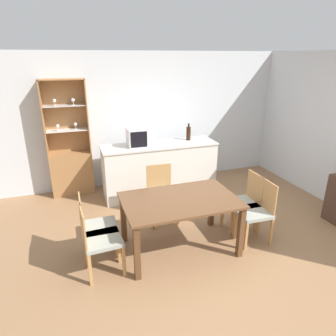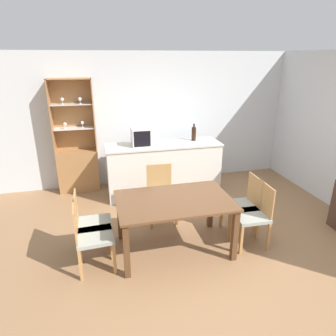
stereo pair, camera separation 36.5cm
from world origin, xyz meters
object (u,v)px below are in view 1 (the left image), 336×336
(dining_chair_head_far, at_px, (162,194))
(dining_chair_side_left_far, at_px, (96,227))
(dining_chair_side_right_near, at_px, (256,211))
(wine_bottle, at_px, (188,133))
(dining_table, at_px, (180,206))
(dining_chair_side_right_far, at_px, (244,202))
(microwave, at_px, (140,137))
(dining_chair_side_left_near, at_px, (99,239))
(display_cabinet, at_px, (71,163))

(dining_chair_head_far, height_order, dining_chair_side_left_far, same)
(dining_chair_side_right_near, xyz_separation_m, wine_bottle, (-0.20, 2.00, 0.65))
(dining_table, bearing_deg, dining_chair_side_right_far, 7.58)
(dining_table, relative_size, dining_chair_side_left_far, 1.68)
(dining_chair_side_right_near, bearing_deg, dining_chair_head_far, 50.07)
(dining_chair_side_right_far, bearing_deg, microwave, 35.66)
(dining_chair_side_right_far, distance_m, dining_chair_side_left_near, 2.15)
(dining_chair_side_right_far, bearing_deg, dining_chair_side_left_near, 98.23)
(dining_table, bearing_deg, dining_chair_side_right_near, -7.68)
(dining_chair_side_right_near, height_order, wine_bottle, wine_bottle)
(wine_bottle, bearing_deg, microwave, -174.93)
(dining_table, distance_m, microwave, 1.84)
(dining_chair_side_right_near, bearing_deg, dining_chair_side_right_far, 1.77)
(dining_chair_side_right_far, height_order, dining_chair_side_left_far, same)
(display_cabinet, xyz_separation_m, microwave, (1.20, -0.52, 0.52))
(dining_chair_side_right_near, relative_size, wine_bottle, 2.78)
(display_cabinet, distance_m, dining_chair_side_left_far, 2.17)
(dining_chair_side_left_far, bearing_deg, dining_chair_side_right_near, 82.32)
(microwave, relative_size, wine_bottle, 1.43)
(dining_chair_side_right_far, relative_size, wine_bottle, 2.78)
(dining_chair_side_right_far, relative_size, dining_chair_side_right_near, 1.00)
(dining_chair_head_far, distance_m, dining_chair_side_left_near, 1.43)
(dining_table, height_order, dining_chair_side_left_far, dining_chair_side_left_far)
(wine_bottle, bearing_deg, dining_chair_side_right_near, -84.40)
(display_cabinet, distance_m, dining_table, 2.63)
(dining_table, height_order, dining_chair_head_far, dining_chair_head_far)
(dining_chair_side_left_near, bearing_deg, dining_chair_side_left_far, 176.44)
(dining_chair_head_far, height_order, dining_chair_side_left_near, same)
(dining_chair_head_far, distance_m, dining_chair_side_left_far, 1.26)
(dining_chair_side_left_near, relative_size, microwave, 1.94)
(dining_chair_side_right_near, xyz_separation_m, dining_chair_head_far, (-1.06, 0.95, 0.00))
(dining_table, height_order, dining_chair_side_right_near, dining_chair_side_right_near)
(display_cabinet, distance_m, microwave, 1.41)
(dining_chair_side_right_far, xyz_separation_m, microwave, (-1.15, 1.63, 0.67))
(dining_chair_side_right_far, bearing_deg, display_cabinet, 48.01)
(dining_table, bearing_deg, display_cabinet, 119.17)
(dining_table, xyz_separation_m, microwave, (-0.08, 1.77, 0.49))
(dining_chair_head_far, height_order, microwave, microwave)
(dining_chair_side_left_far, distance_m, wine_bottle, 2.66)
(microwave, bearing_deg, dining_chair_side_right_near, -59.12)
(dining_chair_head_far, bearing_deg, dining_chair_side_right_far, 150.53)
(dining_chair_side_right_near, bearing_deg, dining_table, 84.09)
(dining_chair_head_far, bearing_deg, display_cabinet, -46.87)
(dining_chair_side_right_far, height_order, dining_chair_side_right_near, same)
(dining_chair_side_left_near, bearing_deg, display_cabinet, -178.52)
(microwave, bearing_deg, dining_chair_side_left_near, -117.20)
(microwave, height_order, wine_bottle, wine_bottle)
(wine_bottle, bearing_deg, dining_table, -115.09)
(display_cabinet, bearing_deg, microwave, -23.55)
(display_cabinet, relative_size, dining_chair_head_far, 2.40)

